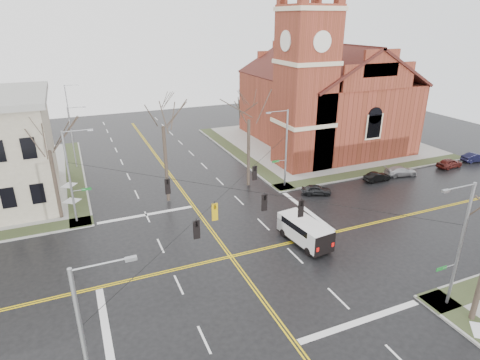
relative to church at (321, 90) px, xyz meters
name	(u,v)px	position (x,y,z in m)	size (l,w,h in m)	color
ground	(231,257)	(-24.76, -24.78, -8.43)	(120.00, 120.00, 0.00)	black
sidewalks	(231,256)	(-24.76, -24.78, -8.36)	(80.00, 80.00, 0.17)	gray
road_markings	(231,256)	(-24.76, -24.78, -8.43)	(100.00, 100.00, 0.01)	gold
church	(321,90)	(0.00, 0.00, 0.00)	(24.28, 27.48, 27.50)	maroon
signal_pole_ne	(285,146)	(-13.44, -13.28, -3.48)	(2.75, 0.22, 9.00)	gray
signal_pole_nw	(71,175)	(-36.09, -13.28, -3.48)	(2.75, 0.22, 9.00)	gray
signal_pole_se	(459,243)	(-13.44, -36.28, -3.48)	(2.75, 0.22, 9.00)	gray
signal_pole_sw	(89,348)	(-36.09, -36.28, -3.48)	(2.75, 0.22, 9.00)	gray
span_wires	(230,188)	(-24.76, -24.78, -2.23)	(23.02, 23.02, 0.03)	black
traffic_signals	(233,200)	(-24.76, -25.45, -2.98)	(8.21, 8.26, 1.30)	black
streetlight_north_a	(73,135)	(-35.42, 3.22, -3.97)	(2.30, 0.20, 8.00)	gray
streetlight_north_b	(69,106)	(-35.42, 23.22, -3.97)	(2.30, 0.20, 8.00)	gray
cargo_van	(303,229)	(-18.02, -25.05, -7.19)	(2.72, 5.72, 2.10)	silver
parked_car_a	(316,190)	(-11.15, -16.74, -7.87)	(1.34, 3.32, 1.13)	black
parked_car_b	(377,177)	(-2.13, -16.27, -7.88)	(1.18, 3.37, 1.11)	black
parked_car_c	(401,171)	(1.91, -15.94, -7.84)	(1.67, 4.11, 1.19)	#AFAFB1
parked_car_d	(449,163)	(10.01, -16.23, -7.80)	(1.50, 3.72, 1.27)	#501A16
parked_car_e	(475,157)	(15.28, -15.91, -7.81)	(1.31, 3.77, 1.24)	black
tree_nw_far	(49,146)	(-37.62, -11.72, -0.97)	(4.00, 4.00, 10.30)	#332720
tree_nw_near	(163,121)	(-26.91, -12.06, 0.47)	(4.00, 4.00, 12.32)	#332720
tree_ne	(249,115)	(-17.16, -11.48, 0.08)	(4.00, 4.00, 11.76)	#332720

